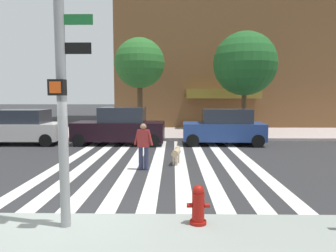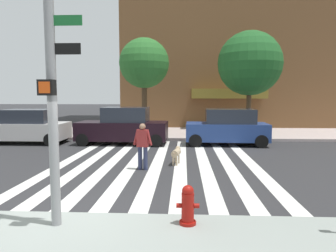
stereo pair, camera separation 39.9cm
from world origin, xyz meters
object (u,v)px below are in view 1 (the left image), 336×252
Objects in this scene: parked_car_behind_first at (120,127)px; parked_car_near_curb at (21,127)px; pedestrian_dog_walker at (143,144)px; traffic_light_pole at (59,44)px; fire_hydrant at (198,205)px; parked_car_third_in_line at (224,127)px; street_tree_middle at (245,64)px; dog_on_leash at (176,153)px; street_tree_nearest at (140,64)px.

parked_car_near_curb is at bearing 179.99° from parked_car_behind_first.
parked_car_near_curb is 9.16m from pedestrian_dog_walker.
traffic_light_pole is 12.72m from parked_car_near_curb.
fire_hydrant is 10.84m from parked_car_third_in_line.
street_tree_middle reaches higher than traffic_light_pole.
street_tree_middle is 9.46m from dog_on_leash.
street_tree_middle is (6.45, -0.57, -0.08)m from street_tree_nearest.
pedestrian_dog_walker is (-3.75, -5.69, -0.00)m from parked_car_third_in_line.
traffic_light_pole is at bearing -113.65° from parked_car_third_in_line.
fire_hydrant is 0.47× the size of pedestrian_dog_walker.
dog_on_leash is at bearing 38.29° from pedestrian_dog_walker.
parked_car_behind_first is at bearing -102.87° from street_tree_nearest.
fire_hydrant is at bearing -72.59° from parked_car_behind_first.
parked_car_third_in_line is at bearing 78.14° from fire_hydrant.
parked_car_third_in_line is (2.23, 10.60, 0.41)m from fire_hydrant.
parked_car_near_curb is at bearing 129.37° from fire_hydrant.
dog_on_leash is at bearing 93.54° from fire_hydrant.
parked_car_behind_first is 5.64m from dog_on_leash.
pedestrian_dog_walker is (7.17, -5.69, 0.02)m from parked_car_near_curb.
parked_car_third_in_line is 6.81m from pedestrian_dog_walker.
fire_hydrant is 0.17× the size of parked_car_near_curb.
traffic_light_pole is 11.13m from parked_car_behind_first.
parked_car_near_curb reaches higher than dog_on_leash.
parked_car_third_in_line is at bearing 66.35° from traffic_light_pole.
parked_car_third_in_line reaches higher than pedestrian_dog_walker.
parked_car_third_in_line is at bearing 61.54° from dog_on_leash.
parked_car_near_curb is 5.37m from parked_car_behind_first.
parked_car_near_curb is (-6.19, 10.80, -2.62)m from traffic_light_pole.
parked_car_third_in_line is 4.75m from street_tree_middle.
parked_car_behind_first is 8.45m from street_tree_middle.
pedestrian_dog_walker is at bearing 79.14° from traffic_light_pole.
street_tree_nearest is (6.11, 3.22, 3.70)m from parked_car_near_curb.
street_tree_nearest is at bearing 96.82° from pedestrian_dog_walker.
street_tree_middle is 6.33× the size of dog_on_leash.
parked_car_behind_first is 4.94m from street_tree_nearest.
parked_car_behind_first reaches higher than dog_on_leash.
parked_car_behind_first reaches higher than pedestrian_dog_walker.
parked_car_behind_first is (5.37, -0.00, 0.03)m from parked_car_near_curb.
street_tree_middle is at bearing 73.76° from fire_hydrant.
pedestrian_dog_walker reaches higher than dog_on_leash.
street_tree_middle is (6.36, 13.44, 1.00)m from traffic_light_pole.
street_tree_middle reaches higher than street_tree_nearest.
dog_on_leash is (2.96, -4.77, -0.49)m from parked_car_behind_first.
street_tree_middle reaches higher than parked_car_third_in_line.
street_tree_nearest reaches higher than traffic_light_pole.
parked_car_near_curb is 13.33m from street_tree_middle.
parked_car_near_curb is 10.92m from parked_car_third_in_line.
street_tree_nearest is at bearing 100.61° from fire_hydrant.
street_tree_middle is at bearing 64.68° from traffic_light_pole.
traffic_light_pole reaches higher than fire_hydrant.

